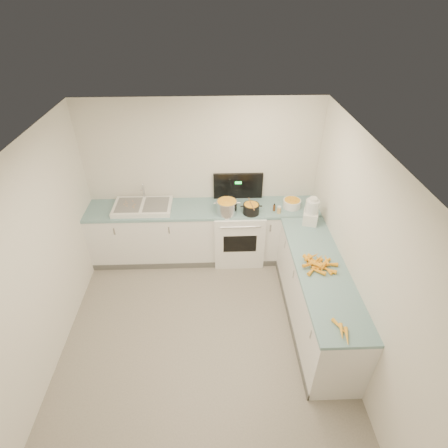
{
  "coord_description": "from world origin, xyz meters",
  "views": [
    {
      "loc": [
        0.16,
        -2.77,
        3.78
      ],
      "look_at": [
        0.3,
        1.1,
        1.05
      ],
      "focal_mm": 28.0,
      "sensor_mm": 36.0,
      "label": 1
    }
  ],
  "objects_px": {
    "stove": "(238,232)",
    "extract_bottle": "(274,208)",
    "spice_jar": "(279,210)",
    "food_processor": "(311,212)",
    "sink": "(143,207)",
    "steel_pot": "(227,208)",
    "mixing_bowl": "(292,204)",
    "black_pot": "(251,209)"
  },
  "relations": [
    {
      "from": "stove",
      "to": "extract_bottle",
      "type": "bearing_deg",
      "value": -12.11
    },
    {
      "from": "spice_jar",
      "to": "food_processor",
      "type": "height_order",
      "value": "food_processor"
    },
    {
      "from": "spice_jar",
      "to": "food_processor",
      "type": "relative_size",
      "value": 0.24
    },
    {
      "from": "spice_jar",
      "to": "black_pot",
      "type": "bearing_deg",
      "value": 178.63
    },
    {
      "from": "stove",
      "to": "food_processor",
      "type": "relative_size",
      "value": 3.37
    },
    {
      "from": "stove",
      "to": "food_processor",
      "type": "bearing_deg",
      "value": -23.78
    },
    {
      "from": "steel_pot",
      "to": "extract_bottle",
      "type": "xyz_separation_m",
      "value": [
        0.71,
        0.04,
        -0.04
      ]
    },
    {
      "from": "steel_pot",
      "to": "spice_jar",
      "type": "height_order",
      "value": "steel_pot"
    },
    {
      "from": "stove",
      "to": "sink",
      "type": "relative_size",
      "value": 1.58
    },
    {
      "from": "mixing_bowl",
      "to": "spice_jar",
      "type": "distance_m",
      "value": 0.27
    },
    {
      "from": "black_pot",
      "to": "mixing_bowl",
      "type": "bearing_deg",
      "value": 13.17
    },
    {
      "from": "steel_pot",
      "to": "mixing_bowl",
      "type": "distance_m",
      "value": 1.0
    },
    {
      "from": "sink",
      "to": "spice_jar",
      "type": "height_order",
      "value": "sink"
    },
    {
      "from": "extract_bottle",
      "to": "spice_jar",
      "type": "xyz_separation_m",
      "value": [
        0.06,
        -0.06,
        0.0
      ]
    },
    {
      "from": "extract_bottle",
      "to": "spice_jar",
      "type": "bearing_deg",
      "value": -46.42
    },
    {
      "from": "stove",
      "to": "spice_jar",
      "type": "height_order",
      "value": "stove"
    },
    {
      "from": "extract_bottle",
      "to": "food_processor",
      "type": "xyz_separation_m",
      "value": [
        0.46,
        -0.32,
        0.12
      ]
    },
    {
      "from": "steel_pot",
      "to": "food_processor",
      "type": "xyz_separation_m",
      "value": [
        1.17,
        -0.28,
        0.08
      ]
    },
    {
      "from": "mixing_bowl",
      "to": "food_processor",
      "type": "distance_m",
      "value": 0.46
    },
    {
      "from": "sink",
      "to": "mixing_bowl",
      "type": "bearing_deg",
      "value": -0.84
    },
    {
      "from": "stove",
      "to": "extract_bottle",
      "type": "height_order",
      "value": "stove"
    },
    {
      "from": "steel_pot",
      "to": "food_processor",
      "type": "bearing_deg",
      "value": -13.6
    },
    {
      "from": "steel_pot",
      "to": "extract_bottle",
      "type": "relative_size",
      "value": 3.13
    },
    {
      "from": "mixing_bowl",
      "to": "food_processor",
      "type": "height_order",
      "value": "food_processor"
    },
    {
      "from": "spice_jar",
      "to": "steel_pot",
      "type": "bearing_deg",
      "value": 177.9
    },
    {
      "from": "stove",
      "to": "mixing_bowl",
      "type": "distance_m",
      "value": 0.95
    },
    {
      "from": "sink",
      "to": "spice_jar",
      "type": "xyz_separation_m",
      "value": [
        2.03,
        -0.19,
        0.01
      ]
    },
    {
      "from": "sink",
      "to": "steel_pot",
      "type": "bearing_deg",
      "value": -7.36
    },
    {
      "from": "black_pot",
      "to": "food_processor",
      "type": "bearing_deg",
      "value": -18.05
    },
    {
      "from": "sink",
      "to": "food_processor",
      "type": "bearing_deg",
      "value": -10.39
    },
    {
      "from": "sink",
      "to": "extract_bottle",
      "type": "relative_size",
      "value": 8.84
    },
    {
      "from": "extract_bottle",
      "to": "food_processor",
      "type": "relative_size",
      "value": 0.24
    },
    {
      "from": "extract_bottle",
      "to": "spice_jar",
      "type": "distance_m",
      "value": 0.09
    },
    {
      "from": "stove",
      "to": "steel_pot",
      "type": "distance_m",
      "value": 0.61
    },
    {
      "from": "sink",
      "to": "food_processor",
      "type": "xyz_separation_m",
      "value": [
        2.42,
        -0.44,
        0.14
      ]
    },
    {
      "from": "mixing_bowl",
      "to": "spice_jar",
      "type": "height_order",
      "value": "mixing_bowl"
    },
    {
      "from": "sink",
      "to": "black_pot",
      "type": "relative_size",
      "value": 3.6
    },
    {
      "from": "mixing_bowl",
      "to": "stove",
      "type": "bearing_deg",
      "value": 178.76
    },
    {
      "from": "black_pot",
      "to": "food_processor",
      "type": "relative_size",
      "value": 0.59
    },
    {
      "from": "stove",
      "to": "extract_bottle",
      "type": "distance_m",
      "value": 0.74
    },
    {
      "from": "sink",
      "to": "spice_jar",
      "type": "bearing_deg",
      "value": -5.37
    },
    {
      "from": "sink",
      "to": "mixing_bowl",
      "type": "distance_m",
      "value": 2.24
    }
  ]
}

